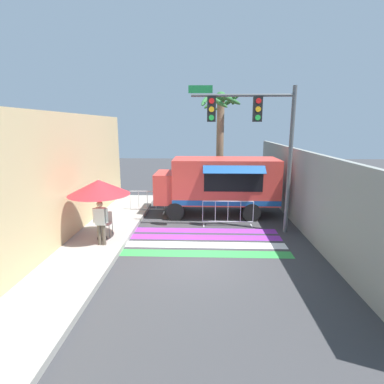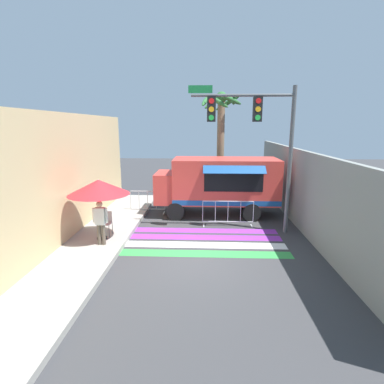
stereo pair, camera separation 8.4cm
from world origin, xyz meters
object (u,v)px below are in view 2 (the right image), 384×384
Objects in this scene: folding_chair at (106,221)px; palm_tree at (221,129)px; patio_umbrella at (99,187)px; vendor_person at (100,220)px; traffic_signal_pole at (257,129)px; barricade_side at (148,202)px; barricade_front at (228,214)px; food_truck at (216,182)px.

palm_tree is at bearing 51.03° from folding_chair.
patio_umbrella is 1.41× the size of vendor_person.
folding_chair is at bearing -126.15° from palm_tree.
vendor_person reaches higher than folding_chair.
barricade_side is (-4.78, 2.47, -3.56)m from traffic_signal_pole.
folding_chair is (-5.70, -1.03, -3.40)m from traffic_signal_pole.
traffic_signal_pole is at bearing 16.13° from vendor_person.
vendor_person is at bearing -149.77° from barricade_front.
barricade_front is 4.21m from barricade_side.
food_truck is 2.06m from barricade_front.
patio_umbrella reaches higher than folding_chair.
food_truck reaches higher than barricade_front.
palm_tree reaches higher than food_truck.
food_truck is at bearing 105.26° from barricade_front.
barricade_side is (0.92, 3.50, -0.17)m from folding_chair.
food_truck is at bearing 43.11° from vendor_person.
food_truck reaches higher than folding_chair.
palm_tree is at bearing 55.65° from patio_umbrella.
patio_umbrella is (-5.72, -1.49, -2.00)m from traffic_signal_pole.
vendor_person is 9.00m from palm_tree.
patio_umbrella is at bearing -165.40° from traffic_signal_pole.
traffic_signal_pole is 2.58× the size of patio_umbrella.
patio_umbrella is at bearing -155.66° from barricade_front.
vendor_person is at bearing -99.76° from barricade_side.
folding_chair is 1.05m from vendor_person.
traffic_signal_pole reaches higher than barricade_front.
folding_chair is 0.41× the size of barricade_front.
barricade_side is at bearing 76.60° from patio_umbrella.
food_truck is at bearing -96.40° from palm_tree.
patio_umbrella is at bearing -124.35° from palm_tree.
food_truck is 3.74m from traffic_signal_pole.
palm_tree is at bearing 91.84° from barricade_front.
palm_tree is at bearing 83.60° from food_truck.
barricade_front is at bearing -74.74° from food_truck.
food_truck is 3.67× the size of vendor_person.
palm_tree is (4.43, 7.25, 2.97)m from vendor_person.
patio_umbrella is 1.19m from vendor_person.
vendor_person is (0.15, -0.98, 0.34)m from folding_chair.
palm_tree is (4.58, 6.27, 3.31)m from folding_chair.
palm_tree is (3.65, 2.77, 3.48)m from barricade_side.
patio_umbrella reaches higher than barricade_front.
food_truck is 5.79m from patio_umbrella.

